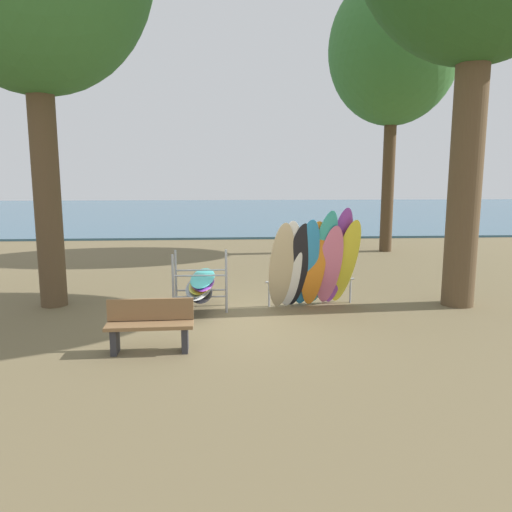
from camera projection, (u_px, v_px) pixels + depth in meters
The scene contains 6 objects.
ground_plane at pixel (248, 318), 9.86m from camera, with size 80.00×80.00×0.00m, color brown.
lake_water at pixel (230, 211), 39.88m from camera, with size 80.00×36.00×0.10m, color #38607A.
tree_mid_behind at pixel (394, 50), 17.55m from camera, with size 4.68×4.68×10.06m.
leaning_board_pile at pixel (314, 264), 10.39m from camera, with size 2.08×1.26×2.21m.
board_storage_rack at pixel (201, 284), 10.42m from camera, with size 1.15×2.12×1.25m.
park_bench at pixel (150, 324), 7.93m from camera, with size 1.41×0.45×0.85m.
Camera 1 is at (-0.46, -9.52, 2.82)m, focal length 34.25 mm.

